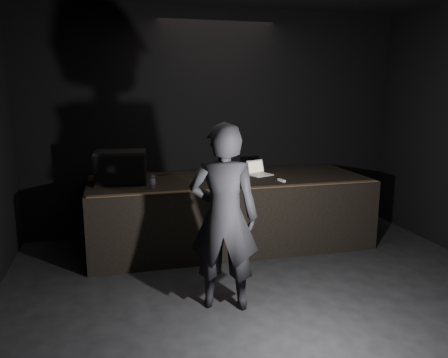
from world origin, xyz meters
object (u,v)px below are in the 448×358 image
object	(u,v)px
laptop	(259,171)
person	(224,217)
stage_monitor	(121,167)
stage_riser	(229,211)
beer_can	(153,182)

from	to	relation	value
laptop	person	size ratio (longest dim) A/B	0.20
stage_monitor	person	size ratio (longest dim) A/B	0.36
stage_riser	laptop	xyz separation A→B (m)	(0.49, 0.13, 0.56)
stage_monitor	laptop	xyz separation A→B (m)	(2.02, 0.12, -0.17)
stage_riser	beer_can	size ratio (longest dim) A/B	22.42
laptop	beer_can	size ratio (longest dim) A/B	2.22
stage_monitor	laptop	world-z (taller)	stage_monitor
laptop	beer_can	bearing A→B (deg)	174.93
laptop	person	world-z (taller)	person
beer_can	person	distance (m)	1.57
stage_riser	stage_monitor	world-z (taller)	stage_monitor
laptop	beer_can	distance (m)	1.72
beer_can	laptop	bearing A→B (deg)	17.96
stage_riser	beer_can	bearing A→B (deg)	-160.67
person	stage_riser	bearing A→B (deg)	-88.27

